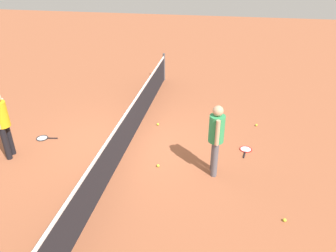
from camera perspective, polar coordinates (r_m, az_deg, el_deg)
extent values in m
plane|color=#9E5638|center=(8.61, -6.99, -3.35)|extent=(40.00, 40.00, 0.00)
cylinder|color=#4C4C51|center=(12.82, -0.73, 10.39)|extent=(0.09, 0.09, 1.07)
cube|color=black|center=(8.39, -7.17, -0.71)|extent=(10.00, 0.02, 0.91)
cube|color=white|center=(8.16, -7.37, 2.26)|extent=(10.00, 0.04, 0.06)
cylinder|color=#595960|center=(7.29, 8.24, -5.96)|extent=(0.16, 0.16, 0.85)
cylinder|color=#595960|center=(7.47, 8.14, -5.01)|extent=(0.16, 0.16, 0.85)
cylinder|color=#339959|center=(7.00, 8.60, -0.48)|extent=(0.38, 0.38, 0.62)
cylinder|color=tan|center=(6.81, 8.74, -1.21)|extent=(0.10, 0.10, 0.58)
cylinder|color=tan|center=(7.18, 8.49, 0.49)|extent=(0.10, 0.10, 0.58)
sphere|color=tan|center=(6.81, 8.85, 2.65)|extent=(0.26, 0.26, 0.23)
cylinder|color=black|center=(8.72, -26.74, -2.82)|extent=(0.16, 0.16, 0.85)
cylinder|color=black|center=(8.89, -26.20, -2.09)|extent=(0.16, 0.16, 0.85)
cylinder|color=yellow|center=(8.49, -27.52, 1.82)|extent=(0.40, 0.40, 0.62)
cylinder|color=beige|center=(8.66, -27.00, 2.58)|extent=(0.11, 0.11, 0.58)
torus|color=red|center=(8.59, 13.58, -4.00)|extent=(0.36, 0.36, 0.02)
cylinder|color=silver|center=(8.59, 13.58, -4.00)|extent=(0.31, 0.31, 0.00)
cylinder|color=black|center=(8.35, 13.33, -4.98)|extent=(0.28, 0.08, 0.03)
torus|color=black|center=(9.48, -21.35, -2.01)|extent=(0.36, 0.36, 0.02)
cylinder|color=silver|center=(9.48, -21.35, -2.01)|extent=(0.30, 0.30, 0.00)
cylinder|color=black|center=(9.38, -19.75, -2.03)|extent=(0.07, 0.28, 0.03)
sphere|color=#C6E033|center=(9.49, -1.80, 0.30)|extent=(0.07, 0.07, 0.07)
sphere|color=#C6E033|center=(9.80, 15.35, 0.16)|extent=(0.07, 0.07, 0.07)
sphere|color=#C6E033|center=(6.73, 19.92, -15.37)|extent=(0.07, 0.07, 0.07)
sphere|color=#C6E033|center=(7.72, -1.77, -7.02)|extent=(0.07, 0.07, 0.07)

